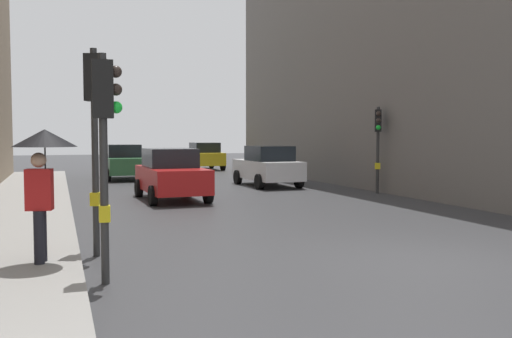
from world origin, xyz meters
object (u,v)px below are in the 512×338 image
traffic_light_near_left (105,126)px  car_yellow_taxi (204,156)px  car_green_estate (123,162)px  pedestrian_with_umbrella (43,158)px  traffic_light_near_right (96,114)px  car_white_compact (268,166)px  car_red_sedan (171,174)px  traffic_light_mid_street (378,134)px

traffic_light_near_left → car_yellow_taxi: size_ratio=0.80×
car_green_estate → pedestrian_with_umbrella: (-3.32, -19.39, 0.96)m
traffic_light_near_right → car_white_compact: 14.81m
car_green_estate → car_red_sedan: bearing=-86.8°
car_white_compact → pedestrian_with_umbrella: bearing=-123.6°
car_yellow_taxi → pedestrian_with_umbrella: size_ratio=1.97×
traffic_light_mid_street → car_white_compact: 5.38m
car_yellow_taxi → pedestrian_with_umbrella: pedestrian_with_umbrella is taller
traffic_light_mid_street → car_green_estate: traffic_light_mid_street is taller
traffic_light_near_left → car_yellow_taxi: bearing=73.0°
car_yellow_taxi → traffic_light_near_left: bearing=-107.0°
car_white_compact → car_green_estate: same height
traffic_light_near_left → pedestrian_with_umbrella: 1.46m
traffic_light_mid_street → car_red_sedan: bearing=176.0°
pedestrian_with_umbrella → car_green_estate: bearing=80.3°
traffic_light_near_right → pedestrian_with_umbrella: 1.51m
traffic_light_near_right → car_white_compact: (7.97, 12.36, -1.71)m
traffic_light_mid_street → car_green_estate: size_ratio=0.78×
traffic_light_mid_street → traffic_light_near_left: (-10.79, -10.02, 0.07)m
traffic_light_mid_street → pedestrian_with_umbrella: bearing=-142.4°
traffic_light_near_left → car_red_sedan: traffic_light_near_left is taller
car_white_compact → car_green_estate: size_ratio=1.00×
car_green_estate → pedestrian_with_umbrella: 19.70m
car_yellow_taxi → traffic_light_mid_street: bearing=-81.9°
traffic_light_mid_street → pedestrian_with_umbrella: 14.73m
car_green_estate → car_white_compact: bearing=-47.6°
traffic_light_near_left → traffic_light_mid_street: bearing=42.9°
traffic_light_near_right → car_green_estate: (2.44, 18.42, -1.71)m
traffic_light_near_left → car_red_sedan: size_ratio=0.80×
car_green_estate → car_red_sedan: same height
pedestrian_with_umbrella → traffic_light_mid_street: bearing=37.6°
car_red_sedan → traffic_light_mid_street: bearing=-4.0°
car_green_estate → pedestrian_with_umbrella: size_ratio=1.98×
traffic_light_near_right → traffic_light_near_left: 2.03m
car_red_sedan → car_yellow_taxi: bearing=72.2°
traffic_light_near_left → pedestrian_with_umbrella: (-0.88, 1.05, -0.50)m
traffic_light_near_left → traffic_light_near_right: bearing=90.1°
traffic_light_near_left → car_red_sedan: 11.07m
traffic_light_mid_street → car_white_compact: (-2.82, 4.36, -1.39)m
traffic_light_near_left → pedestrian_with_umbrella: traffic_light_near_left is taller
car_green_estate → car_red_sedan: (0.54, -9.88, 0.00)m
traffic_light_near_left → car_white_compact: (7.96, 14.38, -1.46)m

